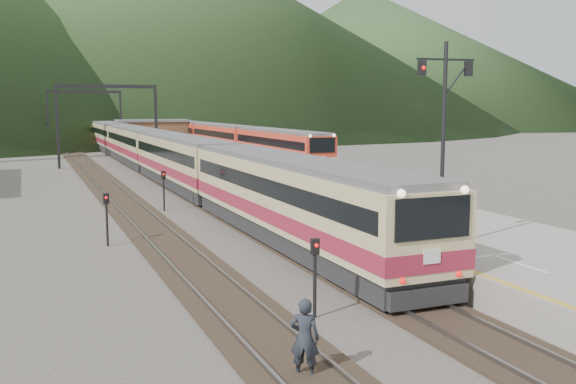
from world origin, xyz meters
name	(u,v)px	position (x,y,z in m)	size (l,w,h in m)	color
track_main	(171,182)	(0.00, 40.00, 0.07)	(2.60, 200.00, 0.23)	black
track_far	(105,184)	(-5.00, 40.00, 0.07)	(2.60, 200.00, 0.23)	black
track_second	(306,175)	(11.50, 40.00, 0.07)	(2.60, 200.00, 0.23)	black
platform	(247,176)	(5.60, 38.00, 0.50)	(8.00, 100.00, 1.00)	gray
gantry_near	(108,109)	(-2.85, 55.00, 5.59)	(9.55, 0.25, 8.00)	black
gantry_far	(85,108)	(-2.85, 80.00, 5.59)	(9.55, 0.25, 8.00)	black
station_shed	(152,131)	(5.60, 78.00, 2.57)	(9.40, 4.40, 3.10)	brown
hill_b	(139,17)	(30.00, 230.00, 37.50)	(220.00, 220.00, 75.00)	#264422
hill_c	(361,55)	(110.00, 210.00, 25.00)	(160.00, 160.00, 50.00)	#264422
main_train	(155,151)	(0.00, 46.37, 2.06)	(3.00, 82.11, 3.66)	tan
second_train	(223,140)	(11.50, 64.43, 1.87)	(2.69, 55.34, 3.29)	red
signal_mast	(444,124)	(2.93, 8.98, 5.32)	(2.20, 0.35, 7.10)	black
short_signal_a	(315,267)	(-3.10, 6.43, 1.46)	(0.22, 0.16, 2.27)	black
short_signal_b	(164,185)	(-3.26, 26.58, 1.46)	(0.26, 0.22, 2.27)	black
short_signal_c	(107,212)	(-7.38, 18.25, 1.46)	(0.25, 0.20, 2.27)	black
worker	(305,338)	(-4.99, 2.83, 0.90)	(0.66, 0.43, 1.80)	#20252D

